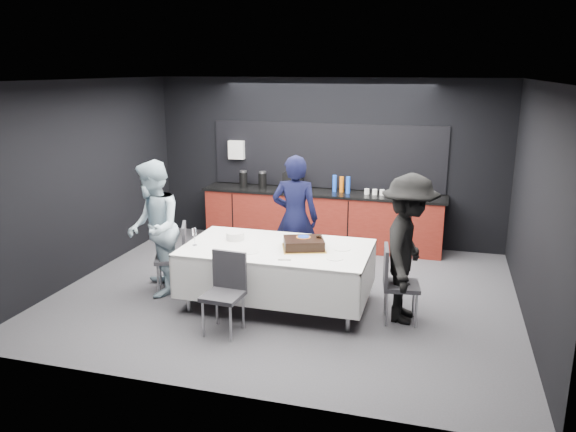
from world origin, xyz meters
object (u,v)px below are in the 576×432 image
object	(u,v)px
cake_assembly	(304,244)
person_center	(295,218)
chair_right	(395,279)
person_left	(154,228)
party_table	(277,257)
champagne_flute	(194,233)
person_right	(408,249)
chair_left	(177,252)
chair_near	(226,286)
plate_stack	(235,236)

from	to	relation	value
cake_assembly	person_center	bearing A→B (deg)	111.24
cake_assembly	chair_right	bearing A→B (deg)	-4.44
person_left	person_center	bearing A→B (deg)	91.39
party_table	person_left	distance (m)	1.71
champagne_flute	person_left	bearing A→B (deg)	165.40
person_left	person_right	size ratio (longest dim) A/B	1.01
party_table	cake_assembly	bearing A→B (deg)	2.41
person_left	person_right	bearing A→B (deg)	61.05
chair_left	person_center	size ratio (longest dim) A/B	0.51
party_table	chair_right	xyz separation A→B (m)	(1.48, -0.07, -0.11)
champagne_flute	chair_near	xyz separation A→B (m)	(0.66, -0.62, -0.40)
champagne_flute	person_right	world-z (taller)	person_right
chair_near	cake_assembly	bearing A→B (deg)	50.84
person_center	plate_stack	bearing A→B (deg)	49.23
person_left	plate_stack	bearing A→B (deg)	70.15
cake_assembly	chair_left	size ratio (longest dim) A/B	0.68
party_table	person_right	world-z (taller)	person_right
person_left	chair_right	bearing A→B (deg)	59.73
chair_left	person_left	world-z (taller)	person_left
person_center	party_table	bearing A→B (deg)	86.34
champagne_flute	person_center	size ratio (longest dim) A/B	0.12
plate_stack	champagne_flute	world-z (taller)	champagne_flute
person_center	person_right	world-z (taller)	person_center
cake_assembly	person_left	world-z (taller)	person_left
chair_right	plate_stack	bearing A→B (deg)	174.23
cake_assembly	chair_near	distance (m)	1.15
cake_assembly	person_left	distance (m)	2.03
chair_right	person_center	xyz separation A→B (m)	(-1.50, 1.03, 0.36)
champagne_flute	person_left	size ratio (longest dim) A/B	0.12
plate_stack	person_right	distance (m)	2.22
cake_assembly	champagne_flute	world-z (taller)	champagne_flute
chair_left	chair_near	distance (m)	1.46
chair_left	person_right	size ratio (longest dim) A/B	0.52
champagne_flute	person_center	distance (m)	1.55
chair_left	person_center	distance (m)	1.70
person_right	cake_assembly	bearing A→B (deg)	92.54
chair_left	plate_stack	bearing A→B (deg)	1.63
plate_stack	chair_near	size ratio (longest dim) A/B	0.25
party_table	plate_stack	xyz separation A→B (m)	(-0.61, 0.14, 0.19)
person_left	person_right	world-z (taller)	person_left
cake_assembly	chair_near	bearing A→B (deg)	-129.16
person_left	chair_left	bearing A→B (deg)	95.84
chair_right	person_center	distance (m)	1.86
plate_stack	chair_left	xyz separation A→B (m)	(-0.84, -0.02, -0.30)
chair_left	chair_right	world-z (taller)	same
cake_assembly	chair_left	bearing A→B (deg)	176.85
chair_left	person_right	distance (m)	3.08
plate_stack	chair_near	world-z (taller)	chair_near
chair_left	chair_near	world-z (taller)	same
person_center	chair_near	bearing A→B (deg)	74.36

